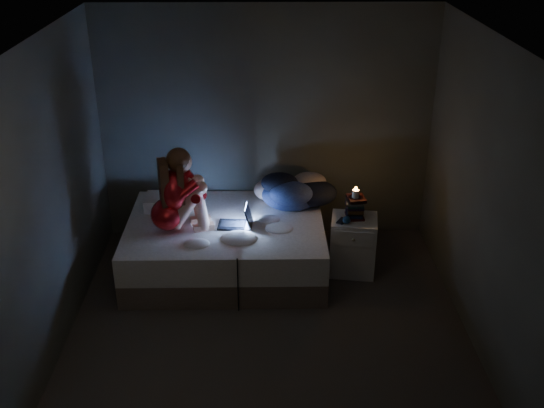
{
  "coord_description": "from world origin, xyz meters",
  "views": [
    {
      "loc": [
        -0.04,
        -4.69,
        3.59
      ],
      "look_at": [
        0.05,
        1.0,
        0.8
      ],
      "focal_mm": 42.21,
      "sensor_mm": 36.0,
      "label": 1
    }
  ],
  "objects_px": {
    "phone": "(343,222)",
    "laptop": "(234,215)",
    "woman": "(167,191)",
    "bed": "(226,245)",
    "nightstand": "(353,245)",
    "candle": "(356,192)"
  },
  "relations": [
    {
      "from": "woman",
      "to": "phone",
      "type": "height_order",
      "value": "woman"
    },
    {
      "from": "nightstand",
      "to": "candle",
      "type": "bearing_deg",
      "value": 96.78
    },
    {
      "from": "candle",
      "to": "phone",
      "type": "bearing_deg",
      "value": -135.85
    },
    {
      "from": "laptop",
      "to": "phone",
      "type": "height_order",
      "value": "laptop"
    },
    {
      "from": "woman",
      "to": "phone",
      "type": "relative_size",
      "value": 6.18
    },
    {
      "from": "candle",
      "to": "phone",
      "type": "relative_size",
      "value": 0.57
    },
    {
      "from": "bed",
      "to": "laptop",
      "type": "distance_m",
      "value": 0.42
    },
    {
      "from": "woman",
      "to": "candle",
      "type": "xyz_separation_m",
      "value": [
        1.86,
        0.16,
        -0.1
      ]
    },
    {
      "from": "candle",
      "to": "woman",
      "type": "bearing_deg",
      "value": -175.19
    },
    {
      "from": "nightstand",
      "to": "phone",
      "type": "distance_m",
      "value": 0.34
    },
    {
      "from": "woman",
      "to": "bed",
      "type": "bearing_deg",
      "value": 2.55
    },
    {
      "from": "bed",
      "to": "candle",
      "type": "height_order",
      "value": "candle"
    },
    {
      "from": "phone",
      "to": "woman",
      "type": "bearing_deg",
      "value": -158.45
    },
    {
      "from": "phone",
      "to": "laptop",
      "type": "bearing_deg",
      "value": -162.4
    },
    {
      "from": "bed",
      "to": "phone",
      "type": "relative_size",
      "value": 14.3
    },
    {
      "from": "woman",
      "to": "laptop",
      "type": "bearing_deg",
      "value": -7.39
    },
    {
      "from": "woman",
      "to": "laptop",
      "type": "relative_size",
      "value": 2.56
    },
    {
      "from": "nightstand",
      "to": "woman",
      "type": "bearing_deg",
      "value": -168.1
    },
    {
      "from": "candle",
      "to": "laptop",
      "type": "bearing_deg",
      "value": -176.74
    },
    {
      "from": "woman",
      "to": "nightstand",
      "type": "xyz_separation_m",
      "value": [
        1.86,
        0.11,
        -0.68
      ]
    },
    {
      "from": "laptop",
      "to": "phone",
      "type": "distance_m",
      "value": 1.09
    },
    {
      "from": "bed",
      "to": "laptop",
      "type": "xyz_separation_m",
      "value": [
        0.1,
        -0.09,
        0.39
      ]
    }
  ]
}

